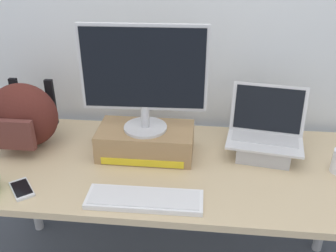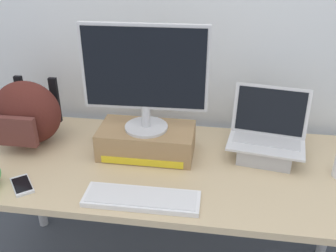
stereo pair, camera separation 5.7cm
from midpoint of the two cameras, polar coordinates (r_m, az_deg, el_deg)
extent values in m
cube|color=silver|center=(1.82, 3.16, 18.36)|extent=(7.00, 0.10, 2.60)
cube|color=tan|center=(1.62, 1.02, -6.11)|extent=(1.73, 0.71, 0.03)
cylinder|color=#B2B2B7|center=(2.28, -18.68, -7.40)|extent=(0.05, 0.05, 0.68)
cylinder|color=#B2B2B7|center=(2.16, 24.17, -10.80)|extent=(0.05, 0.05, 0.68)
cube|color=#9E7A51|center=(1.65, -2.22, -2.22)|extent=(0.41, 0.22, 0.12)
cube|color=yellow|center=(1.58, -2.93, -5.49)|extent=(0.35, 0.00, 0.03)
cylinder|color=silver|center=(1.62, -2.27, -0.16)|extent=(0.18, 0.18, 0.01)
cylinder|color=silver|center=(1.60, -2.30, 1.54)|extent=(0.04, 0.04, 0.10)
cube|color=silver|center=(1.51, -2.46, 8.71)|extent=(0.51, 0.04, 0.35)
cube|color=black|center=(1.50, -2.52, 8.57)|extent=(0.48, 0.02, 0.33)
cube|color=#ADADB2|center=(1.70, 15.30, -3.55)|extent=(0.25, 0.23, 0.07)
cube|color=silver|center=(1.68, 15.47, -2.41)|extent=(0.35, 0.26, 0.01)
cube|color=#B7B7BC|center=(1.69, 15.53, -1.95)|extent=(0.29, 0.16, 0.00)
cube|color=silver|center=(1.70, 16.08, 2.17)|extent=(0.32, 0.10, 0.21)
cube|color=black|center=(1.70, 16.08, 2.14)|extent=(0.29, 0.09, 0.19)
cube|color=white|center=(1.41, -2.80, -10.89)|extent=(0.43, 0.13, 0.02)
cube|color=silver|center=(1.40, -2.81, -10.53)|extent=(0.40, 0.11, 0.00)
ellipsoid|color=#4C1E19|center=(1.80, -19.52, 1.88)|extent=(0.31, 0.21, 0.30)
cube|color=brown|center=(1.72, -21.06, -0.77)|extent=(0.18, 0.03, 0.13)
cube|color=black|center=(1.93, -20.33, 3.94)|extent=(0.04, 0.02, 0.22)
cube|color=black|center=(1.86, -15.73, 3.75)|extent=(0.04, 0.02, 0.22)
cube|color=silver|center=(1.57, -20.11, -8.37)|extent=(0.13, 0.14, 0.01)
cube|color=black|center=(1.57, -20.14, -8.20)|extent=(0.11, 0.12, 0.00)
camera|label=1|loc=(0.03, -88.92, 0.57)|focal=40.59mm
camera|label=2|loc=(0.03, 91.08, -0.57)|focal=40.59mm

